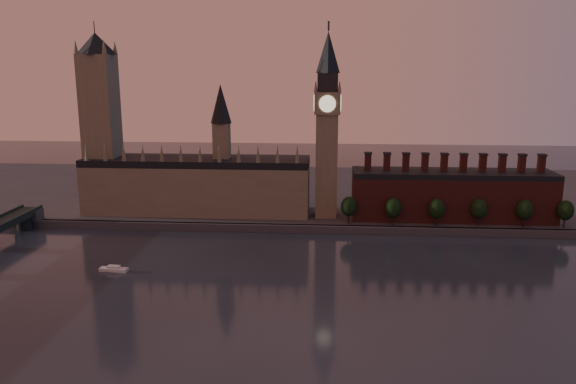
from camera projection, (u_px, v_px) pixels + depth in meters
name	position (u px, v px, depth m)	size (l,w,h in m)	color
ground	(298.00, 300.00, 214.96)	(900.00, 900.00, 0.00)	black
north_bank	(312.00, 193.00, 387.87)	(900.00, 182.00, 4.00)	#434348
palace_of_westminster	(198.00, 182.00, 326.48)	(130.00, 30.30, 74.00)	gray
victoria_tower	(101.00, 117.00, 322.16)	(24.00, 24.00, 108.00)	gray
big_ben	(327.00, 123.00, 308.99)	(15.00, 15.00, 107.00)	gray
chimney_block	(452.00, 194.00, 312.76)	(110.00, 25.00, 37.00)	maroon
embankment_tree_0	(349.00, 206.00, 303.23)	(8.60, 8.60, 14.88)	black
embankment_tree_1	(393.00, 208.00, 300.24)	(8.60, 8.60, 14.88)	black
embankment_tree_2	(437.00, 209.00, 298.81)	(8.60, 8.60, 14.88)	black
embankment_tree_3	(479.00, 209.00, 298.42)	(8.60, 8.60, 14.88)	black
embankment_tree_4	(525.00, 210.00, 296.54)	(8.60, 8.60, 14.88)	black
embankment_tree_5	(566.00, 210.00, 294.95)	(8.60, 8.60, 14.88)	black
river_boat	(114.00, 269.00, 244.95)	(12.76, 4.72, 2.50)	silver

